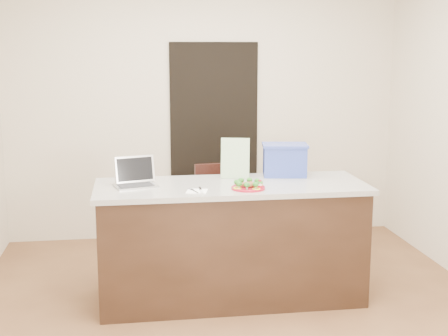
{
  "coord_description": "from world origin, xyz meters",
  "views": [
    {
      "loc": [
        -0.74,
        -4.32,
        1.93
      ],
      "look_at": [
        -0.06,
        0.2,
        1.06
      ],
      "focal_mm": 50.0,
      "sensor_mm": 36.0,
      "label": 1
    }
  ],
  "objects": [
    {
      "name": "yogurt_bottle",
      "position": [
        0.18,
        0.03,
        0.95
      ],
      "size": [
        0.03,
        0.03,
        0.07
      ],
      "rotation": [
        0.0,
        0.0,
        -0.03
      ],
      "color": "beige",
      "rests_on": "island"
    },
    {
      "name": "laptop",
      "position": [
        -0.72,
        0.31,
        0.98
      ],
      "size": [
        0.35,
        0.31,
        0.21
      ],
      "rotation": [
        0.0,
        0.0,
        0.27
      ],
      "color": "#A2A3A7",
      "rests_on": "island"
    },
    {
      "name": "doorway",
      "position": [
        0.1,
        1.98,
        1.0
      ],
      "size": [
        0.9,
        0.02,
        2.0
      ],
      "primitive_type": "cube",
      "color": "black",
      "rests_on": "ground"
    },
    {
      "name": "broccoli",
      "position": [
        0.1,
        0.06,
        0.97
      ],
      "size": [
        0.21,
        0.21,
        0.04
      ],
      "color": "#1B5516",
      "rests_on": "plate"
    },
    {
      "name": "ground",
      "position": [
        0.0,
        0.0,
        0.0
      ],
      "size": [
        4.0,
        4.0,
        0.0
      ],
      "primitive_type": "plane",
      "color": "brown",
      "rests_on": "ground"
    },
    {
      "name": "room_shell",
      "position": [
        0.0,
        0.0,
        1.62
      ],
      "size": [
        4.0,
        4.0,
        4.0
      ],
      "color": "white",
      "rests_on": "ground"
    },
    {
      "name": "knife",
      "position": [
        -0.25,
        0.01,
        0.93
      ],
      "size": [
        0.02,
        0.2,
        0.01
      ],
      "rotation": [
        0.0,
        0.0,
        -0.02
      ],
      "color": "silver",
      "rests_on": "napkin"
    },
    {
      "name": "plate",
      "position": [
        0.1,
        0.06,
        0.93
      ],
      "size": [
        0.25,
        0.25,
        0.02
      ],
      "rotation": [
        0.0,
        0.0,
        0.1
      ],
      "color": "maroon",
      "rests_on": "island"
    },
    {
      "name": "blue_box",
      "position": [
        0.48,
        0.5,
        1.05
      ],
      "size": [
        0.4,
        0.31,
        0.26
      ],
      "rotation": [
        0.0,
        0.0,
        -0.16
      ],
      "color": "#293B95",
      "rests_on": "island"
    },
    {
      "name": "napkin",
      "position": [
        -0.28,
        0.03,
        0.92
      ],
      "size": [
        0.17,
        0.17,
        0.01
      ],
      "primitive_type": "cube",
      "rotation": [
        0.0,
        0.0,
        -0.24
      ],
      "color": "white",
      "rests_on": "island"
    },
    {
      "name": "island",
      "position": [
        0.0,
        0.25,
        0.46
      ],
      "size": [
        2.06,
        0.76,
        0.92
      ],
      "color": "black",
      "rests_on": "ground"
    },
    {
      "name": "fork",
      "position": [
        -0.3,
        0.04,
        0.93
      ],
      "size": [
        0.05,
        0.16,
        0.0
      ],
      "rotation": [
        0.0,
        0.0,
        0.3
      ],
      "color": "silver",
      "rests_on": "napkin"
    },
    {
      "name": "chair",
      "position": [
        0.01,
        1.0,
        0.53
      ],
      "size": [
        0.45,
        0.45,
        0.92
      ],
      "rotation": [
        0.0,
        0.0,
        0.1
      ],
      "color": "black",
      "rests_on": "ground"
    },
    {
      "name": "pepper_rings",
      "position": [
        0.1,
        0.06,
        0.94
      ],
      "size": [
        0.23,
        0.23,
        0.01
      ],
      "color": "yellow",
      "rests_on": "plate"
    },
    {
      "name": "leaflet",
      "position": [
        0.06,
        0.46,
        1.08
      ],
      "size": [
        0.23,
        0.1,
        0.32
      ],
      "primitive_type": "cube",
      "rotation": [
        -0.14,
        0.0,
        -0.25
      ],
      "color": "silver",
      "rests_on": "island"
    },
    {
      "name": "meatballs",
      "position": [
        0.1,
        0.07,
        0.95
      ],
      "size": [
        0.1,
        0.1,
        0.04
      ],
      "color": "brown",
      "rests_on": "plate"
    }
  ]
}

